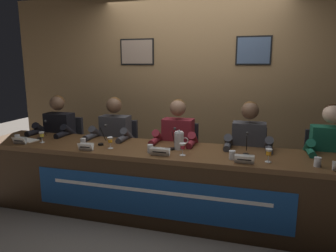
# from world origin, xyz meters

# --- Properties ---
(ground_plane) EXTENTS (12.00, 12.00, 0.00)m
(ground_plane) POSITION_xyz_m (0.00, 0.00, 0.00)
(ground_plane) COLOR #70665B
(wall_back_panelled) EXTENTS (5.57, 0.14, 2.60)m
(wall_back_panelled) POSITION_xyz_m (-0.00, 1.27, 1.30)
(wall_back_panelled) COLOR #937047
(wall_back_panelled) RESTS_ON ground_plane
(conference_table) EXTENTS (4.37, 0.74, 0.75)m
(conference_table) POSITION_xyz_m (-0.00, -0.12, 0.52)
(conference_table) COLOR brown
(conference_table) RESTS_ON ground_plane
(chair_far_left) EXTENTS (0.44, 0.45, 0.91)m
(chair_far_left) POSITION_xyz_m (-1.63, 0.55, 0.44)
(chair_far_left) COLOR black
(chair_far_left) RESTS_ON ground_plane
(panelist_far_left) EXTENTS (0.51, 0.48, 1.24)m
(panelist_far_left) POSITION_xyz_m (-1.63, 0.35, 0.72)
(panelist_far_left) COLOR black
(panelist_far_left) RESTS_ON ground_plane
(nameplate_far_left) EXTENTS (0.16, 0.06, 0.08)m
(nameplate_far_left) POSITION_xyz_m (-1.67, -0.25, 0.79)
(nameplate_far_left) COLOR white
(nameplate_far_left) RESTS_ON conference_table
(juice_glass_far_left) EXTENTS (0.06, 0.06, 0.12)m
(juice_glass_far_left) POSITION_xyz_m (-1.47, -0.12, 0.84)
(juice_glass_far_left) COLOR white
(juice_glass_far_left) RESTS_ON conference_table
(water_cup_far_left) EXTENTS (0.06, 0.06, 0.08)m
(water_cup_far_left) POSITION_xyz_m (-1.76, -0.18, 0.79)
(water_cup_far_left) COLOR silver
(water_cup_far_left) RESTS_ON conference_table
(microphone_far_left) EXTENTS (0.06, 0.17, 0.22)m
(microphone_far_left) POSITION_xyz_m (-1.60, 0.03, 0.82)
(microphone_far_left) COLOR black
(microphone_far_left) RESTS_ON conference_table
(chair_left) EXTENTS (0.44, 0.45, 0.91)m
(chair_left) POSITION_xyz_m (-0.81, 0.55, 0.44)
(chair_left) COLOR black
(chair_left) RESTS_ON ground_plane
(panelist_left) EXTENTS (0.51, 0.48, 1.24)m
(panelist_left) POSITION_xyz_m (-0.81, 0.35, 0.72)
(panelist_left) COLOR black
(panelist_left) RESTS_ON ground_plane
(nameplate_left) EXTENTS (0.16, 0.06, 0.08)m
(nameplate_left) POSITION_xyz_m (-0.81, -0.29, 0.79)
(nameplate_left) COLOR white
(nameplate_left) RESTS_ON conference_table
(juice_glass_left) EXTENTS (0.06, 0.06, 0.12)m
(juice_glass_left) POSITION_xyz_m (-0.60, -0.14, 0.84)
(juice_glass_left) COLOR white
(juice_glass_left) RESTS_ON conference_table
(water_cup_left) EXTENTS (0.06, 0.06, 0.08)m
(water_cup_left) POSITION_xyz_m (-0.94, -0.13, 0.79)
(water_cup_left) COLOR silver
(water_cup_left) RESTS_ON conference_table
(microphone_left) EXTENTS (0.06, 0.17, 0.22)m
(microphone_left) POSITION_xyz_m (-0.76, -0.01, 0.82)
(microphone_left) COLOR black
(microphone_left) RESTS_ON conference_table
(chair_center) EXTENTS (0.44, 0.45, 0.91)m
(chair_center) POSITION_xyz_m (0.00, 0.55, 0.44)
(chair_center) COLOR black
(chair_center) RESTS_ON ground_plane
(panelist_center) EXTENTS (0.51, 0.48, 1.24)m
(panelist_center) POSITION_xyz_m (0.00, 0.35, 0.72)
(panelist_center) COLOR black
(panelist_center) RESTS_ON ground_plane
(nameplate_center) EXTENTS (0.20, 0.06, 0.08)m
(nameplate_center) POSITION_xyz_m (-0.01, -0.25, 0.79)
(nameplate_center) COLOR white
(nameplate_center) RESTS_ON conference_table
(juice_glass_center) EXTENTS (0.06, 0.06, 0.12)m
(juice_glass_center) POSITION_xyz_m (0.20, -0.18, 0.84)
(juice_glass_center) COLOR white
(juice_glass_center) RESTS_ON conference_table
(water_cup_center) EXTENTS (0.06, 0.06, 0.08)m
(water_cup_center) POSITION_xyz_m (-0.14, -0.18, 0.79)
(water_cup_center) COLOR silver
(water_cup_center) RESTS_ON conference_table
(microphone_center) EXTENTS (0.06, 0.17, 0.22)m
(microphone_center) POSITION_xyz_m (0.04, 0.03, 0.82)
(microphone_center) COLOR black
(microphone_center) RESTS_ON conference_table
(chair_right) EXTENTS (0.44, 0.45, 0.91)m
(chair_right) POSITION_xyz_m (0.81, 0.55, 0.44)
(chair_right) COLOR black
(chair_right) RESTS_ON ground_plane
(panelist_right) EXTENTS (0.51, 0.48, 1.24)m
(panelist_right) POSITION_xyz_m (0.81, 0.35, 0.72)
(panelist_right) COLOR black
(panelist_right) RESTS_ON ground_plane
(nameplate_right) EXTENTS (0.18, 0.06, 0.08)m
(nameplate_right) POSITION_xyz_m (0.80, -0.27, 0.79)
(nameplate_right) COLOR white
(nameplate_right) RESTS_ON conference_table
(juice_glass_right) EXTENTS (0.06, 0.06, 0.12)m
(juice_glass_right) POSITION_xyz_m (1.01, -0.17, 0.84)
(juice_glass_right) COLOR white
(juice_glass_right) RESTS_ON conference_table
(water_cup_right) EXTENTS (0.06, 0.06, 0.08)m
(water_cup_right) POSITION_xyz_m (0.68, -0.18, 0.79)
(water_cup_right) COLOR silver
(water_cup_right) RESTS_ON conference_table
(microphone_right) EXTENTS (0.06, 0.17, 0.22)m
(microphone_right) POSITION_xyz_m (0.80, 0.03, 0.82)
(microphone_right) COLOR black
(microphone_right) RESTS_ON conference_table
(chair_far_right) EXTENTS (0.44, 0.45, 0.91)m
(chair_far_right) POSITION_xyz_m (1.63, 0.55, 0.44)
(chair_far_right) COLOR black
(chair_far_right) RESTS_ON ground_plane
(panelist_far_right) EXTENTS (0.51, 0.48, 1.24)m
(panelist_far_right) POSITION_xyz_m (1.63, 0.35, 0.72)
(panelist_far_right) COLOR black
(panelist_far_right) RESTS_ON ground_plane
(water_cup_far_right) EXTENTS (0.06, 0.06, 0.08)m
(water_cup_far_right) POSITION_xyz_m (1.42, -0.18, 0.79)
(water_cup_far_right) COLOR silver
(water_cup_far_right) RESTS_ON conference_table
(water_pitcher_central) EXTENTS (0.15, 0.10, 0.21)m
(water_pitcher_central) POSITION_xyz_m (0.11, 0.03, 0.85)
(water_pitcher_central) COLOR silver
(water_pitcher_central) RESTS_ON conference_table
(document_stack_far_left) EXTENTS (0.23, 0.18, 0.01)m
(document_stack_far_left) POSITION_xyz_m (-1.68, -0.11, 0.76)
(document_stack_far_left) COLOR white
(document_stack_far_left) RESTS_ON conference_table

